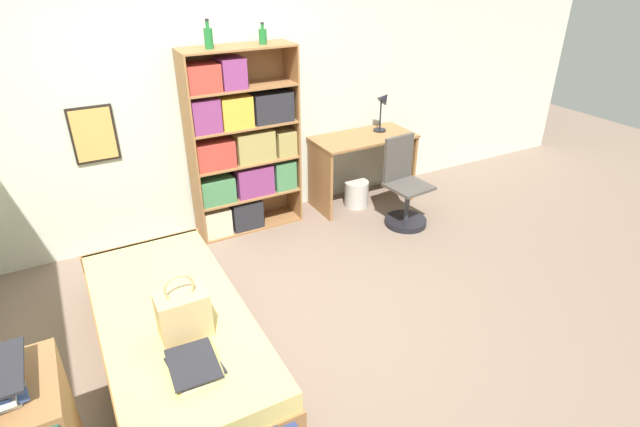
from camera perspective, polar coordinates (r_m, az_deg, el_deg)
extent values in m
plane|color=#756051|center=(3.93, -4.41, -12.46)|extent=(14.00, 14.00, 0.00)
cube|color=beige|center=(4.88, -14.09, 12.37)|extent=(10.00, 0.06, 2.60)
cube|color=black|center=(4.75, -24.45, 8.22)|extent=(0.37, 0.02, 0.49)
cube|color=#DB994C|center=(4.74, -24.43, 8.18)|extent=(0.33, 0.01, 0.45)
cube|color=olive|center=(3.68, -15.95, -14.20)|extent=(0.94, 2.07, 0.27)
cube|color=tan|center=(3.55, -16.40, -11.69)|extent=(0.91, 2.04, 0.15)
cube|color=olive|center=(4.45, -19.30, -5.44)|extent=(0.94, 0.04, 0.42)
cube|color=tan|center=(3.22, -15.34, -11.06)|extent=(0.31, 0.21, 0.30)
torus|color=tan|center=(3.10, -15.81, -8.14)|extent=(0.18, 0.02, 0.18)
cube|color=beige|center=(3.06, -13.98, -16.79)|extent=(0.26, 0.32, 0.02)
cube|color=#232328|center=(3.06, -14.09, -16.48)|extent=(0.29, 0.32, 0.01)
cube|color=#99894C|center=(3.06, -13.97, -16.21)|extent=(0.27, 0.34, 0.01)
cube|color=#232328|center=(3.04, -14.32, -16.26)|extent=(0.28, 0.36, 0.01)
cube|color=olive|center=(4.76, -14.50, 6.79)|extent=(0.02, 0.35, 1.79)
cube|color=olive|center=(5.08, -3.16, 8.99)|extent=(0.02, 0.35, 1.79)
cube|color=olive|center=(5.04, -9.36, 8.53)|extent=(1.05, 0.01, 1.79)
cube|color=olive|center=(5.26, -7.98, -1.16)|extent=(1.01, 0.35, 0.02)
cube|color=olive|center=(5.10, -8.24, 2.28)|extent=(1.01, 0.35, 0.02)
cube|color=olive|center=(4.96, -8.52, 6.02)|extent=(1.01, 0.35, 0.02)
cube|color=olive|center=(4.84, -8.82, 9.96)|extent=(1.01, 0.35, 0.02)
cube|color=olive|center=(4.74, -9.14, 14.08)|extent=(1.01, 0.35, 0.02)
cube|color=olive|center=(4.67, -9.47, 18.25)|extent=(1.01, 0.35, 0.02)
cube|color=beige|center=(5.08, -11.82, -0.75)|extent=(0.27, 0.26, 0.27)
cube|color=#232328|center=(5.15, -8.57, 0.15)|extent=(0.31, 0.26, 0.30)
cube|color=#427A4C|center=(4.94, -11.85, 2.75)|extent=(0.33, 0.26, 0.24)
cube|color=#7A336B|center=(5.03, -7.73, 3.94)|extent=(0.37, 0.26, 0.30)
cube|color=#427A4C|center=(5.14, -4.41, 4.65)|extent=(0.22, 0.26, 0.29)
cube|color=#B2382D|center=(4.80, -12.09, 6.71)|extent=(0.36, 0.26, 0.25)
cube|color=#99894C|center=(4.91, -7.68, 7.80)|extent=(0.37, 0.26, 0.29)
cube|color=#99894C|center=(5.03, -4.28, 8.20)|extent=(0.20, 0.26, 0.25)
cube|color=#7A336B|center=(4.67, -13.19, 10.96)|extent=(0.25, 0.26, 0.30)
cube|color=gold|center=(4.75, -9.79, 11.48)|extent=(0.29, 0.26, 0.29)
cube|color=#232328|center=(4.87, -5.70, 12.11)|extent=(0.38, 0.26, 0.28)
cube|color=#B2382D|center=(4.59, -13.42, 14.88)|extent=(0.29, 0.26, 0.24)
cube|color=#7A336B|center=(4.67, -10.16, 15.57)|extent=(0.22, 0.26, 0.26)
cylinder|color=#1E6B2D|center=(4.56, -12.62, 18.94)|extent=(0.08, 0.08, 0.17)
cylinder|color=#1E6B2D|center=(4.55, -12.77, 20.32)|extent=(0.03, 0.03, 0.05)
cylinder|color=#232328|center=(4.54, -12.82, 20.77)|extent=(0.03, 0.03, 0.02)
cylinder|color=#1E6B2D|center=(4.72, -6.56, 19.44)|extent=(0.07, 0.07, 0.13)
cylinder|color=#1E6B2D|center=(4.71, -6.62, 20.47)|extent=(0.03, 0.03, 0.04)
cylinder|color=#232328|center=(4.71, -6.64, 20.81)|extent=(0.03, 0.03, 0.01)
cube|color=olive|center=(5.41, 5.01, 8.66)|extent=(1.10, 0.54, 0.02)
cube|color=olive|center=(5.30, 0.00, 3.81)|extent=(0.03, 0.50, 0.75)
cube|color=olive|center=(5.84, 9.26, 5.80)|extent=(0.03, 0.50, 0.75)
cylinder|color=black|center=(5.60, 6.82, 9.45)|extent=(0.14, 0.14, 0.02)
cylinder|color=black|center=(5.55, 6.92, 11.10)|extent=(0.02, 0.02, 0.32)
cone|color=black|center=(5.52, 7.40, 12.98)|extent=(0.16, 0.12, 0.16)
cylinder|color=black|center=(5.28, 9.74, -0.91)|extent=(0.43, 0.43, 0.06)
cylinder|color=#333338|center=(5.20, 9.90, 0.83)|extent=(0.05, 0.05, 0.42)
cube|color=#47423D|center=(5.10, 10.10, 3.07)|extent=(0.43, 0.43, 0.03)
cube|color=#47423D|center=(5.12, 8.94, 6.30)|extent=(0.36, 0.07, 0.46)
cylinder|color=#B7B2A8|center=(5.56, 4.18, 2.28)|extent=(0.27, 0.27, 0.29)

